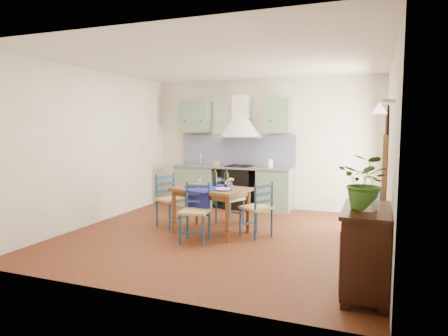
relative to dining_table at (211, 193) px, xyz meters
The scene contains 13 objects.
floor 0.72m from the dining_table, 20.38° to the right, with size 5.00×5.00×0.00m, color #421B0E.
back_wall 2.25m from the dining_table, 96.14° to the left, with size 5.00×0.96×2.80m.
right_wall 2.81m from the dining_table, ahead, with size 0.26×5.00×2.80m.
left_wall 2.38m from the dining_table, behind, with size 0.04×5.00×2.80m, color white.
ceiling 2.14m from the dining_table, 20.38° to the right, with size 5.00×5.00×0.01m, color silver.
dining_table is the anchor object (origin of this frame).
chair_near 0.60m from the dining_table, 92.44° to the right, with size 0.48×0.48×0.91m.
chair_far 0.71m from the dining_table, 84.57° to the left, with size 0.54×0.54×0.88m.
chair_left 0.85m from the dining_table, behind, with size 0.59×0.59×0.95m.
chair_right 0.82m from the dining_table, ahead, with size 0.58×0.58×0.90m.
chair_spare 2.61m from the dining_table, 18.67° to the left, with size 0.49×0.49×0.82m.
sideboard 3.02m from the dining_table, 34.17° to the right, with size 0.50×1.05×0.94m.
potted_plant 3.09m from the dining_table, 35.57° to the right, with size 0.52×0.45×0.57m, color #2E5A1C.
Camera 1 is at (2.33, -5.97, 1.79)m, focal length 32.00 mm.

